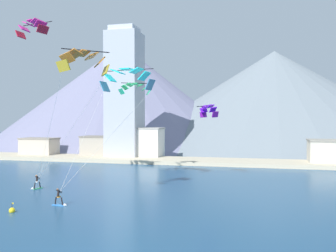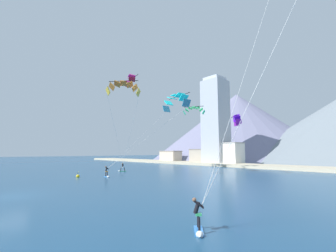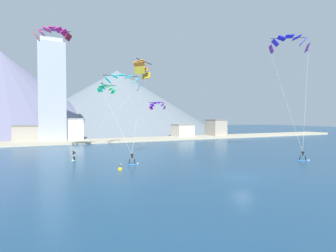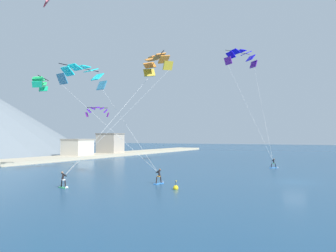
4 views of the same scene
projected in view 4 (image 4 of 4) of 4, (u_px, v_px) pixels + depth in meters
ground_plane at (294, 182)px, 39.11m from camera, size 400.00×400.00×0.00m
kitesurfer_near_lead at (64, 183)px, 34.36m from camera, size 0.90×1.78×1.83m
kitesurfer_near_trail at (275, 165)px, 56.82m from camera, size 1.49×1.54×1.74m
kitesurfer_mid_center at (160, 179)px, 37.76m from camera, size 1.78×0.69×1.83m
parafoil_kite_near_lead at (156, 63)px, 40.56m from camera, size 11.44×8.53×14.29m
parafoil_kite_near_trail at (241, 57)px, 64.78m from camera, size 8.00×9.42×21.22m
parafoil_kite_mid_center at (83, 74)px, 46.24m from camera, size 7.83×14.72×14.01m
parafoil_kite_distant_high_outer at (97, 111)px, 57.65m from camera, size 3.43×3.81×1.87m
parafoil_kite_distant_mid_solo at (40, 82)px, 48.31m from camera, size 4.68×3.97×1.81m
race_marker_buoy at (176, 188)px, 33.53m from camera, size 0.56×0.56×1.02m
shoreline_strip at (2, 163)px, 63.78m from camera, size 180.00×10.00×0.70m
shore_building_quay_east at (78, 148)px, 84.32m from camera, size 6.23×6.15×4.90m
shore_building_old_town at (110, 144)px, 96.66m from camera, size 5.46×6.84×6.48m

